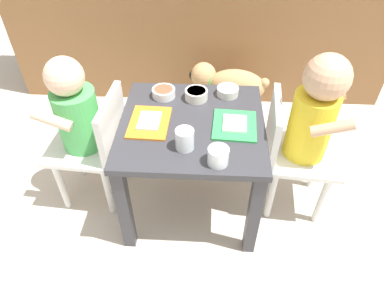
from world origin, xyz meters
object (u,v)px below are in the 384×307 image
at_px(seated_child_left, 81,118).
at_px(water_cup_left, 185,140).
at_px(dining_table, 192,140).
at_px(cereal_bowl_left_side, 164,92).
at_px(seated_child_right, 309,120).
at_px(food_tray_left, 149,122).
at_px(dog, 229,85).
at_px(food_tray_right, 235,125).
at_px(veggie_bowl_far, 228,91).
at_px(water_cup_right, 218,157).
at_px(veggie_bowl_near, 196,94).

bearing_deg(seated_child_left, water_cup_left, -22.50).
bearing_deg(dining_table, cereal_bowl_left_side, 126.39).
distance_m(seated_child_right, food_tray_left, 0.58).
xyz_separation_m(seated_child_left, water_cup_left, (0.41, -0.17, 0.05)).
relative_size(dog, food_tray_right, 2.28).
distance_m(cereal_bowl_left_side, veggie_bowl_far, 0.25).
relative_size(food_tray_right, water_cup_right, 2.70).
bearing_deg(seated_child_left, cereal_bowl_left_side, 23.45).
xyz_separation_m(seated_child_right, food_tray_right, (-0.27, -0.04, -0.00)).
distance_m(water_cup_left, cereal_bowl_left_side, 0.32).
bearing_deg(seated_child_left, veggie_bowl_near, 15.58).
xyz_separation_m(seated_child_left, food_tray_right, (0.58, -0.04, 0.03)).
bearing_deg(food_tray_left, seated_child_left, 170.61).
height_order(dining_table, seated_child_right, seated_child_right).
bearing_deg(food_tray_left, cereal_bowl_left_side, 79.49).
distance_m(dining_table, cereal_bowl_left_side, 0.23).
bearing_deg(veggie_bowl_near, food_tray_right, -48.76).
relative_size(seated_child_right, water_cup_right, 10.34).
bearing_deg(seated_child_left, veggie_bowl_far, 15.61).
xyz_separation_m(dining_table, seated_child_right, (0.43, 0.03, 0.09)).
height_order(seated_child_left, seated_child_right, seated_child_right).
bearing_deg(veggie_bowl_near, dog, 71.41).
height_order(dog, food_tray_right, food_tray_right).
relative_size(food_tray_left, veggie_bowl_near, 2.18).
height_order(seated_child_right, water_cup_left, seated_child_right).
bearing_deg(water_cup_left, seated_child_left, 157.50).
height_order(seated_child_right, water_cup_right, seated_child_right).
height_order(food_tray_right, veggie_bowl_far, veggie_bowl_far).
bearing_deg(food_tray_left, dog, 63.09).
bearing_deg(seated_child_right, seated_child_left, 179.79).
bearing_deg(seated_child_right, dog, 114.45).
distance_m(dog, veggie_bowl_near, 0.54).
xyz_separation_m(dining_table, veggie_bowl_far, (0.13, 0.19, 0.10)).
xyz_separation_m(seated_child_right, food_tray_left, (-0.58, -0.04, -0.00)).
distance_m(dining_table, veggie_bowl_near, 0.18).
xyz_separation_m(cereal_bowl_left_side, veggie_bowl_far, (0.25, 0.02, -0.00)).
bearing_deg(veggie_bowl_far, water_cup_right, -95.63).
bearing_deg(seated_child_left, seated_child_right, -0.21).
relative_size(dining_table, cereal_bowl_left_side, 5.79).
bearing_deg(food_tray_left, dining_table, 4.58).
bearing_deg(veggie_bowl_near, cereal_bowl_left_side, 175.18).
xyz_separation_m(water_cup_left, water_cup_right, (0.11, -0.07, -0.01)).
height_order(veggie_bowl_near, veggie_bowl_far, veggie_bowl_near).
bearing_deg(seated_child_right, veggie_bowl_far, 151.70).
xyz_separation_m(dining_table, seated_child_left, (-0.42, 0.03, 0.06)).
relative_size(seated_child_left, food_tray_left, 3.41).
xyz_separation_m(seated_child_right, water_cup_right, (-0.33, -0.23, 0.02)).
distance_m(dog, veggie_bowl_far, 0.48).
relative_size(seated_child_left, veggie_bowl_near, 7.44).
bearing_deg(water_cup_right, seated_child_left, 155.54).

